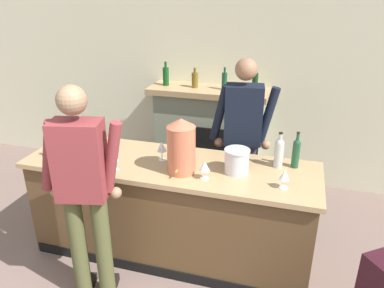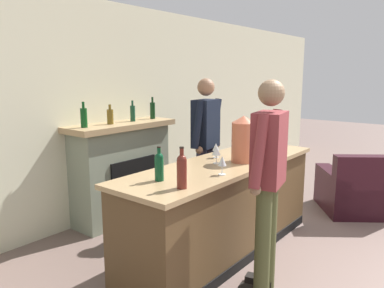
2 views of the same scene
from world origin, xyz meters
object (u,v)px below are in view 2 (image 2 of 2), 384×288
at_px(wine_glass_near_bucket, 282,141).
at_px(copper_dispenser, 243,139).
at_px(wine_bottle_rose_blush, 182,170).
at_px(wine_bottle_riesling_slim, 159,165).
at_px(wine_glass_front_right, 258,149).
at_px(wine_bottle_merlot_tall, 253,136).
at_px(wine_glass_back_row, 216,151).
at_px(wine_glass_by_dispenser, 222,162).
at_px(person_bartender, 206,144).
at_px(wine_bottle_chardonnay_pale, 256,134).
at_px(wine_glass_front_left, 216,147).
at_px(armchair_black, 355,193).
at_px(ice_bucket_steel, 254,144).
at_px(person_customer, 267,179).
at_px(fireplace_stone, 122,170).

bearing_deg(wine_glass_near_bucket, copper_dispenser, 177.34).
relative_size(wine_bottle_rose_blush, wine_glass_near_bucket, 2.19).
bearing_deg(wine_bottle_riesling_slim, wine_glass_front_right, -11.24).
height_order(wine_bottle_merlot_tall, wine_glass_back_row, wine_bottle_merlot_tall).
relative_size(copper_dispenser, wine_glass_by_dispenser, 2.75).
height_order(person_bartender, wine_bottle_merlot_tall, person_bartender).
xyz_separation_m(copper_dispenser, wine_glass_front_right, (0.22, -0.06, -0.13)).
xyz_separation_m(person_bartender, wine_bottle_chardonnay_pale, (0.52, -0.40, 0.10)).
relative_size(wine_bottle_riesling_slim, wine_glass_near_bucket, 1.93).
distance_m(wine_bottle_merlot_tall, wine_glass_back_row, 1.02).
bearing_deg(wine_glass_front_right, wine_bottle_riesling_slim, 168.76).
distance_m(wine_bottle_merlot_tall, wine_glass_front_left, 0.79).
xyz_separation_m(wine_bottle_chardonnay_pale, wine_glass_front_left, (-0.93, -0.03, -0.03)).
xyz_separation_m(wine_bottle_merlot_tall, wine_glass_front_right, (-0.56, -0.39, -0.03)).
xyz_separation_m(wine_bottle_rose_blush, wine_glass_by_dispenser, (0.54, -0.02, -0.03)).
height_order(wine_glass_back_row, wine_glass_near_bucket, wine_glass_back_row).
bearing_deg(wine_bottle_rose_blush, armchair_black, -9.95).
relative_size(wine_bottle_rose_blush, wine_glass_back_row, 1.87).
relative_size(wine_bottle_merlot_tall, wine_glass_front_left, 2.00).
bearing_deg(wine_glass_front_left, wine_bottle_rose_blush, -158.28).
bearing_deg(ice_bucket_steel, wine_bottle_rose_blush, -171.61).
bearing_deg(wine_glass_back_row, wine_glass_by_dispenser, -138.01).
distance_m(wine_bottle_chardonnay_pale, wine_bottle_merlot_tall, 0.14).
xyz_separation_m(armchair_black, ice_bucket_steel, (-1.47, 0.75, 0.79)).
height_order(person_bartender, wine_bottle_rose_blush, person_bartender).
height_order(person_customer, copper_dispenser, person_customer).
height_order(ice_bucket_steel, wine_bottle_chardonnay_pale, wine_bottle_chardonnay_pale).
relative_size(fireplace_stone, wine_glass_back_row, 8.67).
xyz_separation_m(armchair_black, wine_bottle_rose_blush, (-3.00, 0.53, 0.84)).
xyz_separation_m(fireplace_stone, wine_glass_near_bucket, (1.03, -1.71, 0.43)).
bearing_deg(wine_glass_front_right, armchair_black, -18.49).
bearing_deg(person_bartender, wine_bottle_riesling_slim, -158.20).
bearing_deg(wine_glass_front_left, wine_bottle_chardonnay_pale, 2.02).
bearing_deg(person_bartender, armchair_black, -42.46).
distance_m(wine_bottle_rose_blush, wine_glass_by_dispenser, 0.54).
bearing_deg(wine_bottle_rose_blush, person_customer, -42.93).
distance_m(person_bartender, wine_glass_near_bucket, 0.92).
bearing_deg(wine_bottle_riesling_slim, fireplace_stone, 60.00).
bearing_deg(wine_glass_back_row, wine_glass_near_bucket, -10.79).
height_order(wine_bottle_riesling_slim, wine_glass_by_dispenser, wine_bottle_riesling_slim).
distance_m(wine_bottle_rose_blush, wine_glass_front_right, 1.31).
height_order(wine_bottle_chardonnay_pale, wine_glass_near_bucket, wine_bottle_chardonnay_pale).
bearing_deg(wine_bottle_riesling_slim, person_bartender, 21.80).
relative_size(person_customer, wine_bottle_rose_blush, 5.41).
height_order(wine_bottle_rose_blush, wine_glass_back_row, wine_bottle_rose_blush).
height_order(person_bartender, wine_bottle_riesling_slim, person_bartender).
bearing_deg(ice_bucket_steel, copper_dispenser, -164.30).
xyz_separation_m(wine_bottle_rose_blush, wine_bottle_chardonnay_pale, (2.00, 0.46, -0.01)).
bearing_deg(wine_glass_near_bucket, ice_bucket_steel, 157.61).
bearing_deg(wine_bottle_chardonnay_pale, fireplace_stone, 129.89).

